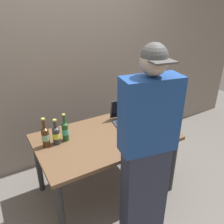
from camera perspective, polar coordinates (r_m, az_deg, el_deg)
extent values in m
plane|color=slate|center=(2.85, -1.47, -18.35)|extent=(8.00, 8.00, 0.00)
cube|color=brown|center=(2.41, -1.66, -6.18)|extent=(1.40, 0.86, 0.04)
cylinder|color=#2D2D30|center=(2.20, -12.37, -23.18)|extent=(0.06, 0.06, 0.69)
cylinder|color=#2D2D30|center=(2.70, 14.65, -12.47)|extent=(0.06, 0.06, 0.69)
cylinder|color=#2D2D30|center=(2.74, -17.57, -12.40)|extent=(0.06, 0.06, 0.69)
cylinder|color=#2D2D30|center=(3.16, 5.37, -5.58)|extent=(0.06, 0.06, 0.69)
cube|color=#383D4C|center=(2.63, 4.29, -2.69)|extent=(0.39, 0.31, 0.01)
cube|color=#232326|center=(2.61, 4.47, -2.74)|extent=(0.31, 0.20, 0.00)
cube|color=#383D4C|center=(2.70, 3.11, 0.99)|extent=(0.35, 0.12, 0.23)
cube|color=black|center=(2.70, 3.15, 0.95)|extent=(0.32, 0.11, 0.21)
cylinder|color=#333333|center=(2.30, -13.46, -5.77)|extent=(0.07, 0.07, 0.16)
cone|color=#333333|center=(2.25, -13.70, -3.72)|extent=(0.07, 0.07, 0.03)
cylinder|color=#333333|center=(2.23, -13.81, -2.77)|extent=(0.03, 0.03, 0.06)
cylinder|color=#BFB74C|center=(2.21, -13.91, -1.95)|extent=(0.04, 0.04, 0.01)
cylinder|color=#E1E241|center=(2.29, -13.48, -5.59)|extent=(0.07, 0.07, 0.06)
cylinder|color=#472B14|center=(2.28, -15.95, -6.12)|extent=(0.07, 0.07, 0.18)
cone|color=#472B14|center=(2.23, -16.27, -3.86)|extent=(0.07, 0.07, 0.02)
cylinder|color=#472B14|center=(2.20, -16.43, -2.70)|extent=(0.03, 0.03, 0.08)
cylinder|color=#BFB74C|center=(2.18, -16.58, -1.65)|extent=(0.04, 0.04, 0.01)
cylinder|color=#7DB680|center=(2.27, -15.98, -5.92)|extent=(0.07, 0.07, 0.06)
cylinder|color=#1E5123|center=(2.33, -11.36, -4.89)|extent=(0.06, 0.06, 0.18)
cone|color=#1E5123|center=(2.28, -11.58, -2.74)|extent=(0.06, 0.06, 0.02)
cylinder|color=#1E5123|center=(2.26, -11.68, -1.65)|extent=(0.03, 0.03, 0.08)
cylinder|color=#BFB74C|center=(2.24, -11.78, -0.64)|extent=(0.03, 0.03, 0.01)
cylinder|color=teal|center=(2.32, -11.38, -4.71)|extent=(0.06, 0.06, 0.06)
cube|color=#2D3347|center=(2.16, 7.73, -19.12)|extent=(0.39, 0.25, 0.94)
cube|color=#1E4793|center=(1.71, 9.22, -0.77)|extent=(0.46, 0.27, 0.58)
sphere|color=tan|center=(1.58, 10.23, 12.06)|extent=(0.19, 0.19, 0.19)
sphere|color=#4C4C4C|center=(1.57, 10.33, 13.25)|extent=(0.18, 0.18, 0.18)
cube|color=#4C4C4C|center=(1.48, 12.41, 11.93)|extent=(0.17, 0.13, 0.01)
cube|color=gray|center=(2.94, -10.43, 11.96)|extent=(6.00, 0.10, 2.60)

